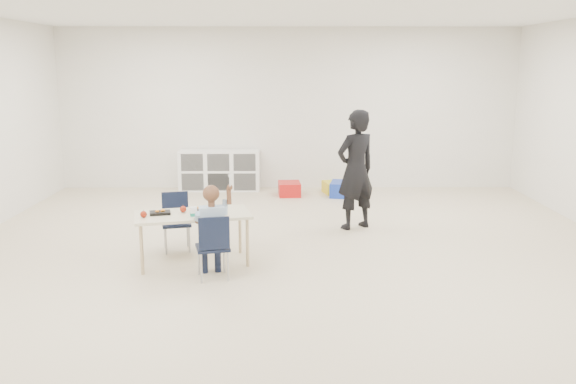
{
  "coord_description": "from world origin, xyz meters",
  "views": [
    {
      "loc": [
        -0.08,
        -6.23,
        2.15
      ],
      "look_at": [
        -0.03,
        0.0,
        0.85
      ],
      "focal_mm": 38.0,
      "sensor_mm": 36.0,
      "label": 1
    }
  ],
  "objects_px": {
    "table": "(193,238)",
    "cubby_shelf": "(220,170)",
    "adult": "(356,170)",
    "child": "(212,228)",
    "chair_near": "(213,246)"
  },
  "relations": [
    {
      "from": "table",
      "to": "cubby_shelf",
      "type": "distance_m",
      "value": 4.06
    },
    {
      "from": "adult",
      "to": "child",
      "type": "bearing_deg",
      "value": 18.67
    },
    {
      "from": "chair_near",
      "to": "adult",
      "type": "distance_m",
      "value": 2.62
    },
    {
      "from": "chair_near",
      "to": "child",
      "type": "xyz_separation_m",
      "value": [
        0.0,
        0.0,
        0.2
      ]
    },
    {
      "from": "cubby_shelf",
      "to": "adult",
      "type": "height_order",
      "value": "adult"
    },
    {
      "from": "cubby_shelf",
      "to": "adult",
      "type": "distance_m",
      "value": 3.34
    },
    {
      "from": "chair_near",
      "to": "adult",
      "type": "bearing_deg",
      "value": 36.06
    },
    {
      "from": "child",
      "to": "cubby_shelf",
      "type": "bearing_deg",
      "value": 81.63
    },
    {
      "from": "child",
      "to": "adult",
      "type": "relative_size",
      "value": 0.67
    },
    {
      "from": "table",
      "to": "adult",
      "type": "distance_m",
      "value": 2.5
    },
    {
      "from": "table",
      "to": "adult",
      "type": "xyz_separation_m",
      "value": [
        1.95,
        1.48,
        0.51
      ]
    },
    {
      "from": "table",
      "to": "child",
      "type": "bearing_deg",
      "value": -74.17
    },
    {
      "from": "table",
      "to": "adult",
      "type": "relative_size",
      "value": 0.85
    },
    {
      "from": "table",
      "to": "adult",
      "type": "bearing_deg",
      "value": 23.89
    },
    {
      "from": "chair_near",
      "to": "cubby_shelf",
      "type": "xyz_separation_m",
      "value": [
        -0.4,
        4.54,
        0.01
      ]
    }
  ]
}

